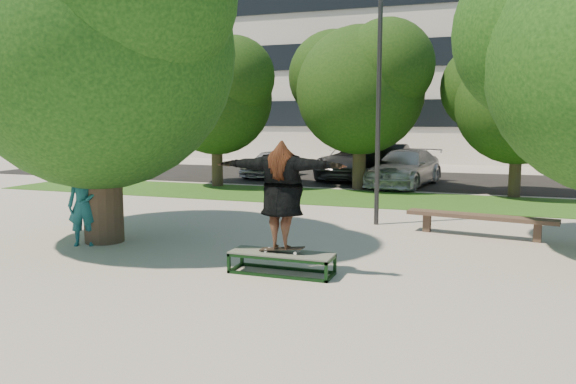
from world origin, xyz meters
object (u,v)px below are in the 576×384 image
at_px(car_silver_b, 405,168).
at_px(car_silver_a, 272,163).
at_px(tree_left, 95,34).
at_px(bench, 480,218).
at_px(grind_box, 282,263).
at_px(lamppost, 379,99).
at_px(car_dark, 384,163).
at_px(bystander, 83,205).
at_px(car_grey, 354,162).

bearing_deg(car_silver_b, car_silver_a, 178.06).
bearing_deg(car_silver_a, tree_left, -75.06).
distance_m(bench, car_silver_a, 14.07).
bearing_deg(car_silver_a, grind_box, -59.05).
relative_size(grind_box, car_silver_b, 0.36).
distance_m(lamppost, car_dark, 10.07).
xyz_separation_m(bench, car_silver_a, (-9.22, 10.63, 0.21)).
height_order(car_silver_a, car_dark, car_dark).
bearing_deg(lamppost, bystander, -140.37).
bearing_deg(car_silver_a, lamppost, -46.87).
bearing_deg(car_grey, bystander, -97.20).
xyz_separation_m(lamppost, car_dark, (-1.50, 9.67, -2.35)).
relative_size(car_dark, car_grey, 0.88).
bearing_deg(grind_box, car_silver_b, 89.27).
distance_m(bystander, car_dark, 14.64).
height_order(bench, car_grey, car_grey).
height_order(bystander, car_silver_b, bystander).
xyz_separation_m(grind_box, car_silver_b, (0.18, 13.71, 0.53)).
bearing_deg(lamppost, car_silver_b, 93.32).
relative_size(tree_left, car_silver_a, 1.90).
bearing_deg(car_dark, car_silver_a, 177.05).
height_order(car_silver_a, car_grey, car_grey).
height_order(tree_left, car_silver_a, tree_left).
bearing_deg(grind_box, tree_left, 165.40).
distance_m(bench, car_silver_b, 9.78).
relative_size(grind_box, bench, 0.54).
xyz_separation_m(car_grey, car_silver_b, (2.50, -2.00, -0.05)).
bearing_deg(grind_box, lamppost, 82.47).
xyz_separation_m(car_dark, car_grey, (-1.50, 0.93, -0.03)).
distance_m(tree_left, bystander, 3.61).
height_order(lamppost, car_grey, lamppost).
height_order(grind_box, car_grey, car_grey).
height_order(car_dark, car_silver_b, car_dark).
relative_size(car_grey, car_silver_b, 1.11).
relative_size(bench, car_dark, 0.68).
bearing_deg(tree_left, bench, 22.40).
xyz_separation_m(grind_box, bench, (3.18, 4.41, 0.23)).
relative_size(bench, car_silver_a, 0.89).
xyz_separation_m(tree_left, bench, (7.79, 3.21, -4.00)).
bearing_deg(tree_left, car_silver_a, 95.87).
bearing_deg(car_silver_b, tree_left, -100.86).
height_order(car_silver_a, car_silver_b, car_silver_b).
bearing_deg(grind_box, car_dark, 93.19).
xyz_separation_m(bystander, car_grey, (2.37, 15.05, -0.09)).
distance_m(lamppost, grind_box, 5.94).
distance_m(car_silver_a, car_grey, 3.78).
relative_size(bystander, car_silver_b, 0.35).
distance_m(bystander, car_silver_a, 14.44).
height_order(grind_box, car_silver_a, car_silver_a).
distance_m(lamppost, car_silver_b, 8.96).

